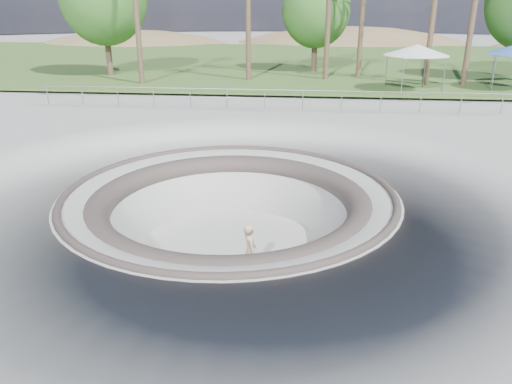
# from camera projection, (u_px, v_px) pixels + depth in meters

# --- Properties ---
(ground) EXTENTS (180.00, 180.00, 0.00)m
(ground) POSITION_uv_depth(u_px,v_px,m) (230.00, 193.00, 15.33)
(ground) COLOR #A0A09B
(ground) RESTS_ON ground
(skate_bowl) EXTENTS (14.00, 14.00, 4.10)m
(skate_bowl) POSITION_uv_depth(u_px,v_px,m) (231.00, 246.00, 15.99)
(skate_bowl) COLOR #A0A09B
(skate_bowl) RESTS_ON ground
(grass_strip) EXTENTS (180.00, 36.00, 0.12)m
(grass_strip) POSITION_uv_depth(u_px,v_px,m) (285.00, 61.00, 46.81)
(grass_strip) COLOR #405F26
(grass_strip) RESTS_ON ground
(distant_hills) EXTENTS (103.20, 45.00, 28.60)m
(distant_hills) POSITION_uv_depth(u_px,v_px,m) (319.00, 95.00, 70.54)
(distant_hills) COLOR brown
(distant_hills) RESTS_ON ground
(safety_railing) EXTENTS (25.00, 0.06, 1.03)m
(safety_railing) POSITION_uv_depth(u_px,v_px,m) (265.00, 99.00, 26.22)
(safety_railing) COLOR gray
(safety_railing) RESTS_ON ground
(skateboard) EXTENTS (0.78, 0.28, 0.08)m
(skateboard) POSITION_uv_depth(u_px,v_px,m) (250.00, 278.00, 14.13)
(skateboard) COLOR brown
(skateboard) RESTS_ON ground
(skater) EXTENTS (0.58, 0.71, 1.67)m
(skater) POSITION_uv_depth(u_px,v_px,m) (250.00, 252.00, 13.83)
(skater) COLOR tan
(skater) RESTS_ON skateboard
(canopy_white) EXTENTS (5.35, 5.35, 2.78)m
(canopy_white) POSITION_uv_depth(u_px,v_px,m) (417.00, 50.00, 30.21)
(canopy_white) COLOR gray
(canopy_white) RESTS_ON ground
(bushy_tree_mid) EXTENTS (5.23, 4.75, 7.54)m
(bushy_tree_mid) POSITION_uv_depth(u_px,v_px,m) (316.00, 10.00, 38.09)
(bushy_tree_mid) COLOR brown
(bushy_tree_mid) RESTS_ON ground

